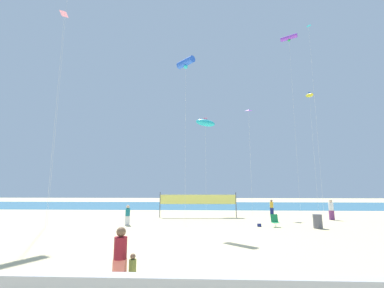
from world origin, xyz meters
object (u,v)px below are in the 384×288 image
at_px(kite_yellow_inflatable, 309,96).
at_px(kite_violet_diamond, 249,111).
at_px(beach_handbag, 259,225).
at_px(kite_cyan_inflatable, 205,123).
at_px(kite_violet_tube, 289,38).
at_px(beachgoer_mustard_shirt, 272,206).
at_px(beachgoer_white_shirt, 331,209).
at_px(mother_figure, 120,254).
at_px(toddler_figure, 132,269).
at_px(folding_beach_chair, 275,220).
at_px(beachgoer_teal_shirt, 128,214).
at_px(trash_barrel, 318,221).
at_px(kite_pink_diamond, 64,18).
at_px(kite_cyan_diamond, 309,37).
at_px(volleyball_net, 198,200).
at_px(kite_blue_tube, 186,63).

height_order(kite_yellow_inflatable, kite_violet_diamond, kite_yellow_inflatable).
xyz_separation_m(beach_handbag, kite_cyan_inflatable, (-3.87, 10.81, 10.57)).
distance_m(kite_violet_diamond, kite_violet_tube, 11.29).
relative_size(beachgoer_mustard_shirt, beachgoer_white_shirt, 0.88).
xyz_separation_m(mother_figure, beach_handbag, (6.55, 12.27, -0.78)).
height_order(toddler_figure, folding_beach_chair, toddler_figure).
height_order(folding_beach_chair, kite_violet_diamond, kite_violet_diamond).
bearing_deg(beachgoer_teal_shirt, kite_yellow_inflatable, -2.82).
bearing_deg(beach_handbag, kite_cyan_inflatable, 109.68).
bearing_deg(trash_barrel, kite_pink_diamond, -177.27).
height_order(beach_handbag, kite_cyan_diamond, kite_cyan_diamond).
bearing_deg(trash_barrel, kite_violet_diamond, 109.24).
relative_size(beach_handbag, kite_violet_tube, 0.01).
bearing_deg(kite_cyan_diamond, beachgoer_teal_shirt, -157.82).
distance_m(beach_handbag, kite_yellow_inflatable, 19.72).
height_order(folding_beach_chair, beach_handbag, folding_beach_chair).
relative_size(beachgoer_teal_shirt, kite_violet_tube, 0.07).
bearing_deg(trash_barrel, beachgoer_mustard_shirt, 94.56).
bearing_deg(beachgoer_teal_shirt, beach_handbag, -33.82).
xyz_separation_m(beachgoer_teal_shirt, kite_yellow_inflatable, (18.87, 10.57, 13.15)).
xyz_separation_m(beachgoer_teal_shirt, folding_beach_chair, (11.16, -0.28, -0.35)).
bearing_deg(beachgoer_teal_shirt, folding_beach_chair, -33.51).
bearing_deg(kite_pink_diamond, beachgoer_mustard_shirt, 30.02).
bearing_deg(folding_beach_chair, volleyball_net, 170.64).
distance_m(trash_barrel, kite_yellow_inflatable, 18.37).
xyz_separation_m(trash_barrel, beach_handbag, (-4.01, 0.62, -0.37)).
xyz_separation_m(kite_blue_tube, kite_yellow_inflatable, (14.39, 10.80, 0.82)).
height_order(folding_beach_chair, kite_cyan_diamond, kite_cyan_diamond).
height_order(kite_pink_diamond, kite_cyan_inflatable, kite_pink_diamond).
bearing_deg(kite_violet_tube, kite_pink_diamond, -152.60).
bearing_deg(kite_blue_tube, kite_cyan_inflatable, 81.22).
distance_m(toddler_figure, folding_beach_chair, 14.36).
bearing_deg(trash_barrel, beachgoer_white_shirt, 56.77).
relative_size(toddler_figure, beachgoer_teal_shirt, 0.61).
distance_m(beach_handbag, kite_violet_tube, 23.93).
height_order(beachgoer_mustard_shirt, kite_violet_tube, kite_violet_tube).
bearing_deg(beachgoer_white_shirt, kite_blue_tube, 67.70).
xyz_separation_m(beachgoer_white_shirt, kite_pink_diamond, (-22.74, -6.10, 15.53)).
xyz_separation_m(beach_handbag, kite_violet_tube, (6.48, 9.76, 20.87)).
relative_size(toddler_figure, trash_barrel, 0.96).
distance_m(beachgoer_mustard_shirt, kite_cyan_inflatable, 12.23).
relative_size(beachgoer_mustard_shirt, kite_cyan_diamond, 0.07).
distance_m(beachgoer_teal_shirt, beachgoer_white_shirt, 17.92).
distance_m(mother_figure, kite_cyan_diamond, 31.13).
relative_size(beachgoer_white_shirt, folding_beach_chair, 2.05).
xyz_separation_m(kite_cyan_diamond, kite_violet_diamond, (-7.09, 0.48, -8.56)).
distance_m(trash_barrel, kite_blue_tube, 15.87).
xyz_separation_m(kite_blue_tube, kite_cyan_diamond, (13.57, 7.59, 6.68)).
distance_m(kite_violet_diamond, kite_cyan_inflatable, 5.54).
height_order(beachgoer_white_shirt, kite_cyan_inflatable, kite_cyan_inflatable).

